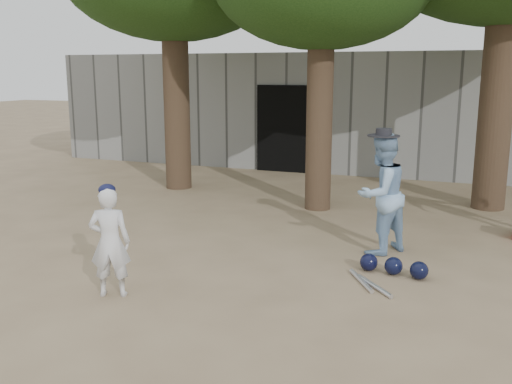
% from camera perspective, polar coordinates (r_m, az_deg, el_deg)
% --- Properties ---
extents(ground, '(70.00, 70.00, 0.00)m').
position_cam_1_polar(ground, '(7.30, -7.34, -8.49)').
color(ground, '#937C5E').
rests_on(ground, ground).
extents(boy_player, '(0.55, 0.46, 1.28)m').
position_cam_1_polar(boy_player, '(6.71, -14.41, -4.88)').
color(boy_player, silver).
rests_on(boy_player, ground).
extents(spectator_blue, '(0.99, 1.05, 1.70)m').
position_cam_1_polar(spectator_blue, '(8.18, 12.38, -0.21)').
color(spectator_blue, '#8CB2D9').
rests_on(spectator_blue, ground).
extents(back_building, '(16.00, 5.24, 3.00)m').
position_cam_1_polar(back_building, '(16.68, 9.85, 8.24)').
color(back_building, gray).
rests_on(back_building, ground).
extents(helmet_row, '(0.87, 0.32, 0.23)m').
position_cam_1_polar(helmet_row, '(7.51, 13.58, -7.22)').
color(helmet_row, black).
rests_on(helmet_row, ground).
extents(bat_pile, '(0.65, 0.73, 0.06)m').
position_cam_1_polar(bat_pile, '(7.11, 11.11, -8.95)').
color(bat_pile, silver).
rests_on(bat_pile, ground).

